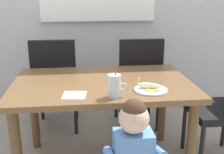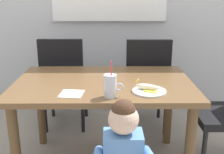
% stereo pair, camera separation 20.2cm
% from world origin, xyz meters
% --- Properties ---
extents(dining_table, '(1.34, 0.87, 0.73)m').
position_xyz_m(dining_table, '(0.00, 0.00, 0.63)').
color(dining_table, brown).
rests_on(dining_table, ground).
extents(dining_chair_left, '(0.44, 0.44, 0.96)m').
position_xyz_m(dining_chair_left, '(-0.42, 0.67, 0.54)').
color(dining_chair_left, black).
rests_on(dining_chair_left, ground).
extents(dining_chair_right, '(0.44, 0.45, 0.96)m').
position_xyz_m(dining_chair_right, '(0.41, 0.64, 0.54)').
color(dining_chair_right, black).
rests_on(dining_chair_right, ground).
extents(toddler_standing, '(0.33, 0.24, 0.84)m').
position_xyz_m(toddler_standing, '(0.12, -0.64, 0.53)').
color(toddler_standing, '#3F4760').
rests_on(toddler_standing, ground).
extents(milk_cup, '(0.13, 0.08, 0.25)m').
position_xyz_m(milk_cup, '(0.05, -0.33, 0.80)').
color(milk_cup, silver).
rests_on(milk_cup, dining_table).
extents(snack_plate, '(0.23, 0.23, 0.01)m').
position_xyz_m(snack_plate, '(0.32, -0.24, 0.74)').
color(snack_plate, white).
rests_on(snack_plate, dining_table).
extents(peeled_banana, '(0.17, 0.13, 0.07)m').
position_xyz_m(peeled_banana, '(0.31, -0.23, 0.76)').
color(peeled_banana, '#F4EAC6').
rests_on(peeled_banana, snack_plate).
extents(paper_napkin, '(0.17, 0.17, 0.00)m').
position_xyz_m(paper_napkin, '(-0.21, -0.28, 0.73)').
color(paper_napkin, white).
rests_on(paper_napkin, dining_table).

